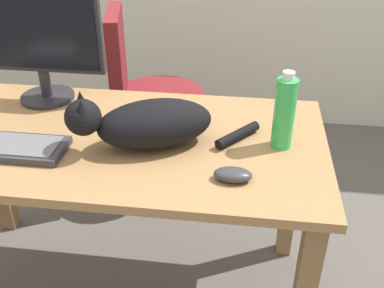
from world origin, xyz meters
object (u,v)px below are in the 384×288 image
object	(u,v)px
computer_mouse	(233,175)
cat	(148,123)
monitor	(37,41)
water_bottle	(284,113)
office_chair	(150,117)

from	to	relation	value
computer_mouse	cat	bearing A→B (deg)	151.02
monitor	water_bottle	bearing A→B (deg)	-14.74
office_chair	computer_mouse	world-z (taller)	office_chair
office_chair	monitor	world-z (taller)	monitor
computer_mouse	water_bottle	world-z (taller)	water_bottle
office_chair	cat	world-z (taller)	office_chair
monitor	computer_mouse	world-z (taller)	monitor
office_chair	monitor	bearing A→B (deg)	-120.95
monitor	cat	bearing A→B (deg)	-31.75
computer_mouse	water_bottle	size ratio (longest dim) A/B	0.44
office_chair	cat	bearing A→B (deg)	-77.09
office_chair	cat	distance (m)	0.86
cat	monitor	bearing A→B (deg)	148.25
computer_mouse	monitor	bearing A→B (deg)	149.28
monitor	cat	xyz separation A→B (m)	(0.45, -0.28, -0.15)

